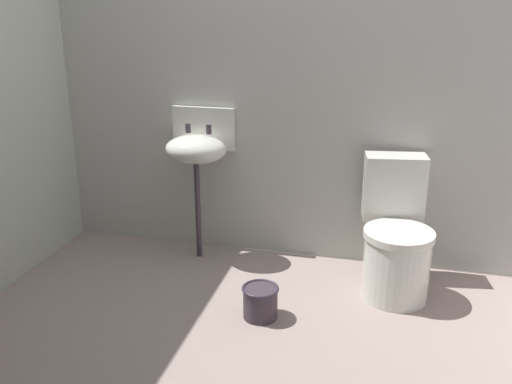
% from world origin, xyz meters
% --- Properties ---
extents(ground_plane, '(3.46, 2.44, 0.08)m').
position_xyz_m(ground_plane, '(0.00, 0.00, -0.04)').
color(ground_plane, gray).
extents(wall_back, '(3.46, 0.10, 2.20)m').
position_xyz_m(wall_back, '(0.00, 1.07, 1.10)').
color(wall_back, '#B0B0A9').
rests_on(wall_back, ground).
extents(toilet_near_wall, '(0.47, 0.64, 0.78)m').
position_xyz_m(toilet_near_wall, '(0.74, 0.67, 0.32)').
color(toilet_near_wall, silver).
rests_on(toilet_near_wall, ground).
extents(sink, '(0.42, 0.34, 0.99)m').
position_xyz_m(sink, '(-0.54, 0.86, 0.75)').
color(sink, '#3A303A').
rests_on(sink, ground).
extents(bucket, '(0.21, 0.21, 0.18)m').
position_xyz_m(bucket, '(0.04, 0.18, 0.10)').
color(bucket, '#3A303A').
rests_on(bucket, ground).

